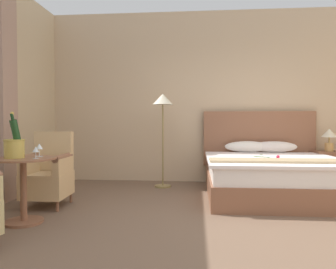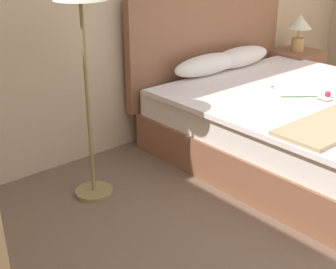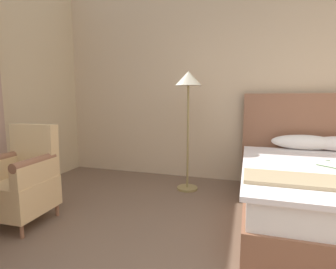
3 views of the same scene
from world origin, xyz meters
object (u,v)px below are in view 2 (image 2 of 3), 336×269
bedside_lamp (300,27)px  floor_lamp_brass (81,12)px  bed (291,118)px  nightstand (294,78)px

bedside_lamp → floor_lamp_brass: size_ratio=0.24×
bedside_lamp → bed: bearing=-145.9°
nightstand → floor_lamp_brass: size_ratio=0.38×
nightstand → bedside_lamp: bedside_lamp is taller
bed → nightstand: bearing=34.1°
bed → bedside_lamp: bed is taller
nightstand → floor_lamp_brass: 3.01m
bedside_lamp → floor_lamp_brass: 2.87m
nightstand → bedside_lamp: size_ratio=1.59×
bedside_lamp → nightstand: bearing=0.0°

